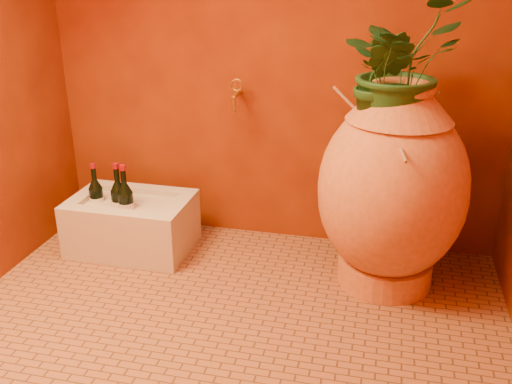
% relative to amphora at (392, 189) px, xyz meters
% --- Properties ---
extents(floor, '(2.50, 2.50, 0.00)m').
position_rel_amphora_xyz_m(floor, '(-0.67, -0.60, -0.51)').
color(floor, brown).
rests_on(floor, ground).
extents(wall_back, '(2.50, 0.02, 2.50)m').
position_rel_amphora_xyz_m(wall_back, '(-0.67, 0.40, 0.74)').
color(wall_back, '#5C1C05').
rests_on(wall_back, ground).
extents(amphora, '(0.80, 0.80, 1.02)m').
position_rel_amphora_xyz_m(amphora, '(0.00, 0.00, 0.00)').
color(amphora, '#D4743B').
rests_on(amphora, floor).
extents(stone_basin, '(0.66, 0.45, 0.30)m').
position_rel_amphora_xyz_m(stone_basin, '(-1.39, 0.04, -0.36)').
color(stone_basin, beige).
rests_on(stone_basin, floor).
extents(wine_bottle_a, '(0.08, 0.08, 0.33)m').
position_rel_amphora_xyz_m(wine_bottle_a, '(-1.59, 0.02, -0.22)').
color(wine_bottle_a, black).
rests_on(wine_bottle_a, stone_basin).
extents(wine_bottle_b, '(0.09, 0.09, 0.35)m').
position_rel_amphora_xyz_m(wine_bottle_b, '(-1.43, -0.01, -0.21)').
color(wine_bottle_b, black).
rests_on(wine_bottle_b, stone_basin).
extents(wine_bottle_c, '(0.09, 0.09, 0.35)m').
position_rel_amphora_xyz_m(wine_bottle_c, '(-1.38, -0.03, -0.21)').
color(wine_bottle_c, black).
rests_on(wine_bottle_c, stone_basin).
extents(wall_tap, '(0.07, 0.15, 0.17)m').
position_rel_amphora_xyz_m(wall_tap, '(-0.85, 0.31, 0.35)').
color(wall_tap, '#B28829').
rests_on(wall_tap, wall_back).
extents(plant_main, '(0.72, 0.72, 0.61)m').
position_rel_amphora_xyz_m(plant_main, '(-0.02, 0.03, 0.58)').
color(plant_main, '#18431A').
rests_on(plant_main, amphora).
extents(plant_side, '(0.29, 0.26, 0.45)m').
position_rel_amphora_xyz_m(plant_side, '(-0.09, -0.05, 0.51)').
color(plant_side, '#18431A').
rests_on(plant_side, amphora).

